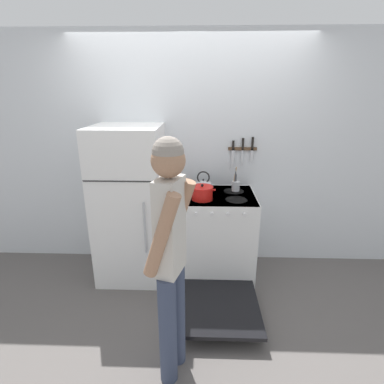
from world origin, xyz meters
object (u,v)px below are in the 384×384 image
object	(u,v)px
refrigerator	(131,204)
dutch_oven_pot	(202,193)
stove_range	(217,237)
tea_kettle	(203,185)
utensil_jar	(236,185)
person	(171,252)

from	to	relation	value
refrigerator	dutch_oven_pot	xyz separation A→B (m)	(0.75, -0.13, 0.18)
dutch_oven_pot	refrigerator	bearing A→B (deg)	170.35
refrigerator	stove_range	size ratio (longest dim) A/B	1.14
tea_kettle	utensil_jar	xyz separation A→B (m)	(0.34, 0.01, 0.00)
refrigerator	tea_kettle	size ratio (longest dim) A/B	7.39
person	dutch_oven_pot	bearing A→B (deg)	6.34
refrigerator	stove_range	xyz separation A→B (m)	(0.92, -0.03, -0.35)
refrigerator	utensil_jar	bearing A→B (deg)	7.73
stove_range	tea_kettle	size ratio (longest dim) A/B	6.46
dutch_oven_pot	tea_kettle	bearing A→B (deg)	87.13
refrigerator	utensil_jar	distance (m)	1.13
tea_kettle	utensil_jar	distance (m)	0.35
dutch_oven_pot	stove_range	bearing A→B (deg)	29.53
stove_range	utensil_jar	xyz separation A→B (m)	(0.19, 0.18, 0.53)
dutch_oven_pot	utensil_jar	bearing A→B (deg)	37.86
dutch_oven_pot	person	xyz separation A→B (m)	(-0.20, -1.11, -0.02)
stove_range	dutch_oven_pot	bearing A→B (deg)	-150.47
tea_kettle	person	size ratio (longest dim) A/B	0.13
utensil_jar	refrigerator	bearing A→B (deg)	-172.27
refrigerator	dutch_oven_pot	distance (m)	0.78
stove_range	tea_kettle	distance (m)	0.58
stove_range	utensil_jar	bearing A→B (deg)	44.07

